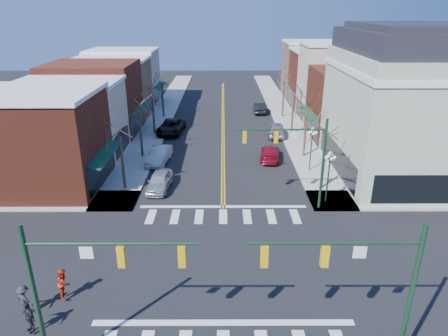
{
  "coord_description": "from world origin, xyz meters",
  "views": [
    {
      "loc": [
        -0.0,
        -20.05,
        14.54
      ],
      "look_at": [
        0.07,
        8.96,
        2.8
      ],
      "focal_mm": 32.0,
      "sensor_mm": 36.0,
      "label": 1
    }
  ],
  "objects_px": {
    "car_right_far": "(259,108)",
    "pedestrian_dark_b": "(24,299)",
    "car_left_near": "(159,181)",
    "lamppost_midblock": "(312,142)",
    "car_left_mid": "(159,155)",
    "pedestrian_red_b": "(64,283)",
    "car_left_far": "(171,127)",
    "victorian_corner": "(411,104)",
    "lamppost_corner": "(329,168)",
    "car_right_mid": "(276,129)",
    "pedestrian_dark_a": "(29,317)",
    "car_right_near": "(270,153)"
  },
  "relations": [
    {
      "from": "lamppost_midblock",
      "to": "car_left_mid",
      "type": "distance_m",
      "value": 14.94
    },
    {
      "from": "victorian_corner",
      "to": "car_right_far",
      "type": "distance_m",
      "value": 26.41
    },
    {
      "from": "car_left_near",
      "to": "car_left_far",
      "type": "relative_size",
      "value": 0.74
    },
    {
      "from": "lamppost_midblock",
      "to": "car_left_far",
      "type": "relative_size",
      "value": 0.73
    },
    {
      "from": "lamppost_midblock",
      "to": "victorian_corner",
      "type": "bearing_deg",
      "value": -3.45
    },
    {
      "from": "car_left_near",
      "to": "car_right_near",
      "type": "relative_size",
      "value": 0.93
    },
    {
      "from": "lamppost_midblock",
      "to": "pedestrian_dark_a",
      "type": "distance_m",
      "value": 26.75
    },
    {
      "from": "car_left_mid",
      "to": "car_left_far",
      "type": "xyz_separation_m",
      "value": [
        0.0,
        10.1,
        0.03
      ]
    },
    {
      "from": "car_right_near",
      "to": "car_right_mid",
      "type": "relative_size",
      "value": 0.95
    },
    {
      "from": "lamppost_midblock",
      "to": "car_right_mid",
      "type": "xyz_separation_m",
      "value": [
        -1.8,
        11.29,
        -2.11
      ]
    },
    {
      "from": "car_left_near",
      "to": "pedestrian_dark_a",
      "type": "relative_size",
      "value": 2.65
    },
    {
      "from": "car_right_mid",
      "to": "pedestrian_dark_b",
      "type": "relative_size",
      "value": 3.25
    },
    {
      "from": "lamppost_midblock",
      "to": "car_right_mid",
      "type": "distance_m",
      "value": 11.62
    },
    {
      "from": "lamppost_corner",
      "to": "car_left_far",
      "type": "xyz_separation_m",
      "value": [
        -14.6,
        18.94,
        -2.13
      ]
    },
    {
      "from": "lamppost_corner",
      "to": "lamppost_midblock",
      "type": "height_order",
      "value": "same"
    },
    {
      "from": "car_left_mid",
      "to": "pedestrian_red_b",
      "type": "height_order",
      "value": "pedestrian_red_b"
    },
    {
      "from": "lamppost_midblock",
      "to": "pedestrian_red_b",
      "type": "bearing_deg",
      "value": -133.12
    },
    {
      "from": "car_right_near",
      "to": "pedestrian_dark_a",
      "type": "xyz_separation_m",
      "value": [
        -13.98,
        -23.5,
        0.29
      ]
    },
    {
      "from": "car_left_near",
      "to": "pedestrian_dark_a",
      "type": "xyz_separation_m",
      "value": [
        -3.74,
        -16.33,
        0.23
      ]
    },
    {
      "from": "car_left_near",
      "to": "car_left_far",
      "type": "xyz_separation_m",
      "value": [
        -0.96,
        16.34,
        0.08
      ]
    },
    {
      "from": "lamppost_corner",
      "to": "car_right_near",
      "type": "bearing_deg",
      "value": 109.2
    },
    {
      "from": "victorian_corner",
      "to": "car_left_mid",
      "type": "bearing_deg",
      "value": 172.93
    },
    {
      "from": "victorian_corner",
      "to": "car_left_near",
      "type": "xyz_separation_m",
      "value": [
        -21.94,
        -3.4,
        -5.91
      ]
    },
    {
      "from": "car_right_near",
      "to": "pedestrian_dark_a",
      "type": "bearing_deg",
      "value": 67.21
    },
    {
      "from": "car_left_near",
      "to": "lamppost_midblock",
      "type": "bearing_deg",
      "value": 20.17
    },
    {
      "from": "car_right_far",
      "to": "pedestrian_dark_b",
      "type": "xyz_separation_m",
      "value": [
        -15.38,
        -41.64,
        0.16
      ]
    },
    {
      "from": "car_left_far",
      "to": "pedestrian_dark_b",
      "type": "bearing_deg",
      "value": -90.25
    },
    {
      "from": "lamppost_midblock",
      "to": "car_right_near",
      "type": "height_order",
      "value": "lamppost_midblock"
    },
    {
      "from": "lamppost_midblock",
      "to": "car_right_far",
      "type": "relative_size",
      "value": 0.94
    },
    {
      "from": "car_left_near",
      "to": "car_left_mid",
      "type": "height_order",
      "value": "car_left_mid"
    },
    {
      "from": "car_left_near",
      "to": "pedestrian_red_b",
      "type": "bearing_deg",
      "value": -97.99
    },
    {
      "from": "victorian_corner",
      "to": "pedestrian_red_b",
      "type": "relative_size",
      "value": 8.39
    },
    {
      "from": "lamppost_corner",
      "to": "car_left_far",
      "type": "relative_size",
      "value": 0.73
    },
    {
      "from": "car_right_near",
      "to": "pedestrian_red_b",
      "type": "bearing_deg",
      "value": 65.77
    },
    {
      "from": "car_right_far",
      "to": "lamppost_midblock",
      "type": "bearing_deg",
      "value": 98.22
    },
    {
      "from": "pedestrian_dark_a",
      "to": "pedestrian_dark_b",
      "type": "height_order",
      "value": "pedestrian_dark_a"
    },
    {
      "from": "lamppost_midblock",
      "to": "pedestrian_dark_b",
      "type": "bearing_deg",
      "value": -133.88
    },
    {
      "from": "lamppost_midblock",
      "to": "car_left_far",
      "type": "bearing_deg",
      "value": 139.56
    },
    {
      "from": "lamppost_midblock",
      "to": "car_left_near",
      "type": "xyz_separation_m",
      "value": [
        -13.64,
        -3.9,
        -2.21
      ]
    },
    {
      "from": "pedestrian_dark_a",
      "to": "car_right_near",
      "type": "bearing_deg",
      "value": 98.37
    },
    {
      "from": "pedestrian_dark_a",
      "to": "lamppost_midblock",
      "type": "bearing_deg",
      "value": 88.46
    },
    {
      "from": "lamppost_midblock",
      "to": "car_right_far",
      "type": "height_order",
      "value": "lamppost_midblock"
    },
    {
      "from": "victorian_corner",
      "to": "car_right_near",
      "type": "height_order",
      "value": "victorian_corner"
    },
    {
      "from": "victorian_corner",
      "to": "pedestrian_dark_a",
      "type": "relative_size",
      "value": 8.6
    },
    {
      "from": "car_right_mid",
      "to": "pedestrian_dark_a",
      "type": "bearing_deg",
      "value": 66.88
    },
    {
      "from": "car_right_mid",
      "to": "pedestrian_dark_b",
      "type": "distance_m",
      "value": 34.38
    },
    {
      "from": "car_left_near",
      "to": "pedestrian_dark_a",
      "type": "distance_m",
      "value": 16.76
    },
    {
      "from": "car_left_far",
      "to": "pedestrian_red_b",
      "type": "xyz_separation_m",
      "value": [
        -2.04,
        -30.21,
        0.17
      ]
    },
    {
      "from": "car_left_mid",
      "to": "pedestrian_dark_a",
      "type": "relative_size",
      "value": 2.92
    },
    {
      "from": "car_right_far",
      "to": "pedestrian_red_b",
      "type": "height_order",
      "value": "pedestrian_red_b"
    }
  ]
}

